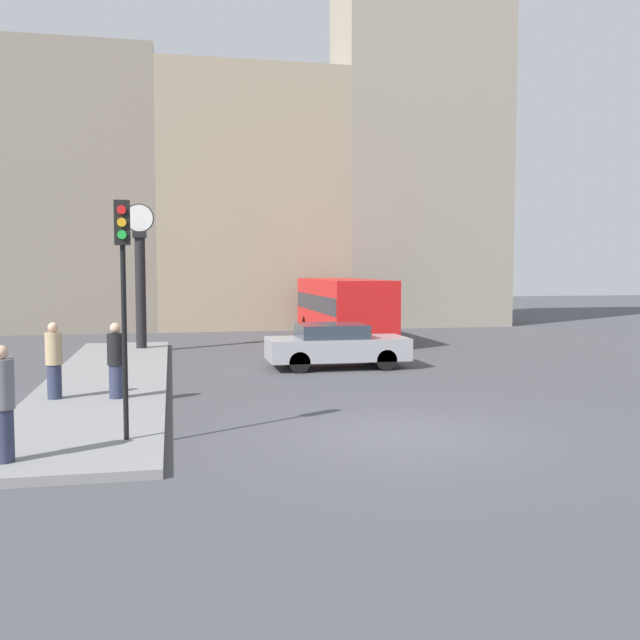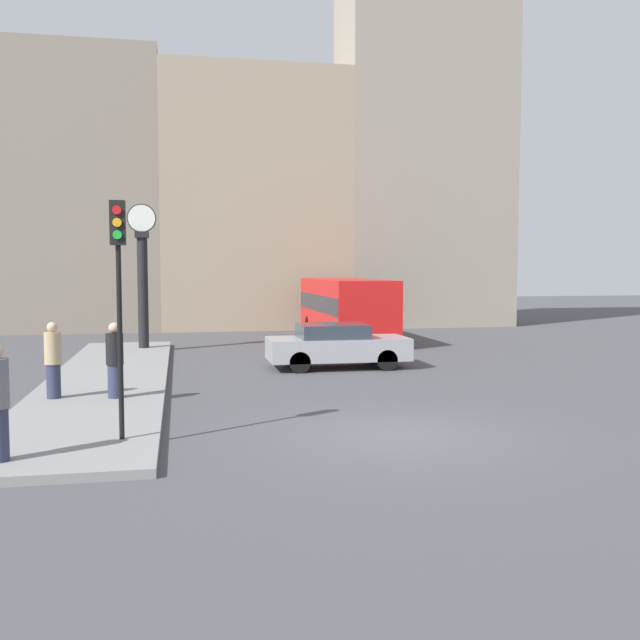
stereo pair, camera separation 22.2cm
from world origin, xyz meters
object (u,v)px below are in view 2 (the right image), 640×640
at_px(traffic_light_near, 119,270).
at_px(pedestrian_tan_coat, 53,360).
at_px(pedestrian_black_jacket, 115,360).
at_px(sedan_car, 337,345).
at_px(bus_distant, 346,305).
at_px(street_clock, 143,279).

bearing_deg(traffic_light_near, pedestrian_tan_coat, 112.96).
bearing_deg(pedestrian_black_jacket, sedan_car, 37.50).
bearing_deg(sedan_car, pedestrian_tan_coat, -148.95).
bearing_deg(traffic_light_near, pedestrian_black_jacket, 96.31).
distance_m(pedestrian_black_jacket, pedestrian_tan_coat, 1.40).
bearing_deg(pedestrian_tan_coat, traffic_light_near, -67.04).
bearing_deg(traffic_light_near, bus_distant, 64.84).
bearing_deg(sedan_car, pedestrian_black_jacket, -142.50).
bearing_deg(pedestrian_tan_coat, bus_distant, 52.31).
relative_size(traffic_light_near, pedestrian_tan_coat, 2.36).
relative_size(bus_distant, pedestrian_black_jacket, 4.80).
height_order(bus_distant, street_clock, street_clock).
relative_size(street_clock, pedestrian_tan_coat, 3.05).
bearing_deg(sedan_car, bus_distant, 74.88).
height_order(bus_distant, pedestrian_black_jacket, bus_distant).
bearing_deg(pedestrian_black_jacket, street_clock, 89.20).
xyz_separation_m(traffic_light_near, pedestrian_black_jacket, (-0.46, 4.13, -2.08)).
height_order(pedestrian_black_jacket, pedestrian_tan_coat, pedestrian_tan_coat).
relative_size(sedan_car, street_clock, 0.82).
bearing_deg(street_clock, pedestrian_black_jacket, -90.80).
bearing_deg(street_clock, sedan_car, -42.51).
relative_size(bus_distant, pedestrian_tan_coat, 4.77).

